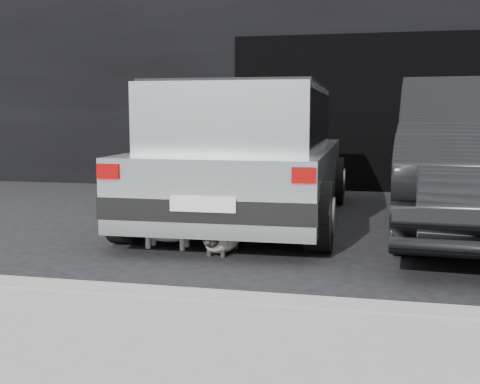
# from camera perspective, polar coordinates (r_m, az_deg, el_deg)

# --- Properties ---
(ground) EXTENTS (80.00, 80.00, 0.00)m
(ground) POSITION_cam_1_polar(r_m,az_deg,el_deg) (6.56, 0.24, -3.95)
(ground) COLOR black
(ground) RESTS_ON ground
(building_facade) EXTENTS (34.00, 4.00, 5.00)m
(building_facade) POSITION_cam_1_polar(r_m,az_deg,el_deg) (12.35, 11.09, 12.90)
(building_facade) COLOR black
(building_facade) RESTS_ON ground
(garage_opening) EXTENTS (4.00, 0.10, 2.60)m
(garage_opening) POSITION_cam_1_polar(r_m,az_deg,el_deg) (10.28, 10.60, 7.33)
(garage_opening) COLOR black
(garage_opening) RESTS_ON ground
(curb) EXTENTS (18.00, 0.25, 0.12)m
(curb) POSITION_cam_1_polar(r_m,az_deg,el_deg) (3.91, 6.52, -11.06)
(curb) COLOR gray
(curb) RESTS_ON ground
(silver_hatchback) EXTENTS (2.28, 4.48, 1.64)m
(silver_hatchback) POSITION_cam_1_polar(r_m,az_deg,el_deg) (7.20, 0.79, 4.23)
(silver_hatchback) COLOR #B1B5B6
(silver_hatchback) RESTS_ON ground
(cat_siamese) EXTENTS (0.35, 0.81, 0.28)m
(cat_siamese) POSITION_cam_1_polar(r_m,az_deg,el_deg) (5.59, -1.83, -4.63)
(cat_siamese) COLOR beige
(cat_siamese) RESTS_ON ground
(cat_white) EXTENTS (0.89, 0.30, 0.41)m
(cat_white) POSITION_cam_1_polar(r_m,az_deg,el_deg) (5.87, -6.52, -3.37)
(cat_white) COLOR silver
(cat_white) RESTS_ON ground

